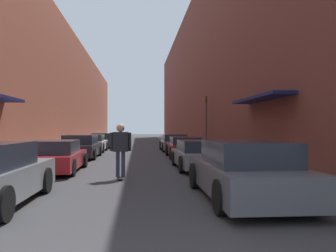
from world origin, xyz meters
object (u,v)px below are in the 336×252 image
Objects in this scene: skateboarder at (120,145)px; parked_car_right_0 at (244,171)px; parked_car_right_1 at (199,155)px; parked_car_left_2 at (81,147)px; parked_car_right_2 at (185,147)px; parked_car_right_3 at (174,143)px; parked_car_left_1 at (55,157)px; parked_car_left_4 at (103,141)px; parked_car_left_3 at (92,143)px; traffic_light at (206,117)px.

parked_car_right_0 is at bearing -46.89° from skateboarder.
parked_car_right_1 is 2.28× the size of skateboarder.
parked_car_right_2 is (5.88, -0.18, -0.03)m from parked_car_left_2.
parked_car_right_1 is 10.86m from parked_car_right_3.
parked_car_right_3 is (5.88, 5.28, -0.02)m from parked_car_left_2.
parked_car_right_1 is at bearing 3.78° from parked_car_left_1.
parked_car_left_4 is at bearing 138.09° from parked_car_right_3.
parked_car_left_1 is 16.41m from parked_car_left_4.
skateboarder is (2.61, -8.04, 0.49)m from parked_car_left_2.
parked_car_left_4 is at bearing 109.12° from parked_car_right_1.
parked_car_right_3 is (5.78, -5.19, -0.00)m from parked_car_left_4.
parked_car_left_2 is at bearing -90.56° from parked_car_left_4.
parked_car_right_2 is at bearing 87.74° from parked_car_right_1.
parked_car_right_2 is (0.21, 5.39, 0.01)m from parked_car_right_1.
parked_car_left_3 is (-0.09, 4.95, -0.02)m from parked_car_left_2.
traffic_light is at bearing -34.02° from parked_car_left_4.
parked_car_right_3 is (0.22, 16.58, -0.06)m from parked_car_right_0.
skateboarder is at bearing -78.24° from parked_car_left_3.
parked_car_right_0 reaches higher than parked_car_left_3.
parked_car_right_3 reaches higher than parked_car_right_2.
parked_car_left_4 is 1.04× the size of parked_car_right_0.
skateboarder is at bearing -72.00° from parked_car_left_2.
skateboarder is at bearing -38.91° from parked_car_left_1.
parked_car_left_3 is 11.99m from parked_car_right_1.
traffic_light is at bearing 0.28° from parked_car_left_3.
parked_car_right_0 reaches higher than parked_car_right_1.
parked_car_right_2 is (0.21, 11.12, -0.07)m from parked_car_right_0.
parked_car_right_3 is 1.04× the size of traffic_light.
parked_car_left_2 is at bearing 108.00° from skateboarder.
parked_car_left_4 is (0.10, 10.47, -0.02)m from parked_car_left_2.
parked_car_left_3 is 5.52m from parked_car_left_4.
parked_car_right_0 reaches higher than parked_car_left_2.
parked_car_right_2 is (5.77, -10.65, -0.02)m from parked_car_left_4.
parked_car_left_2 is 1.14× the size of traffic_light.
parked_car_right_0 is 16.58m from parked_car_right_3.
traffic_light reaches higher than parked_car_left_2.
parked_car_left_4 is at bearing 87.98° from parked_car_left_3.
parked_car_left_3 reaches higher than parked_car_left_1.
parked_car_right_0 is (5.65, -5.35, 0.08)m from parked_car_left_1.
parked_car_right_0 reaches higher than parked_car_left_4.
skateboarder is (2.60, -2.10, 0.53)m from parked_car_left_1.
parked_car_right_3 is 3.03m from traffic_light.
traffic_light is at bearing 76.40° from parked_car_right_1.
parked_car_left_4 is at bearing 89.70° from parked_car_left_1.
traffic_light is (2.34, 5.17, 1.93)m from parked_car_right_2.
traffic_light is (5.60, 13.03, 1.40)m from skateboarder.
parked_car_right_0 is 2.56× the size of skateboarder.
parked_car_left_1 is 0.97× the size of parked_car_left_2.
parked_car_left_2 is at bearing 90.16° from parked_car_left_1.
parked_car_left_2 is 1.09× the size of parked_car_right_3.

